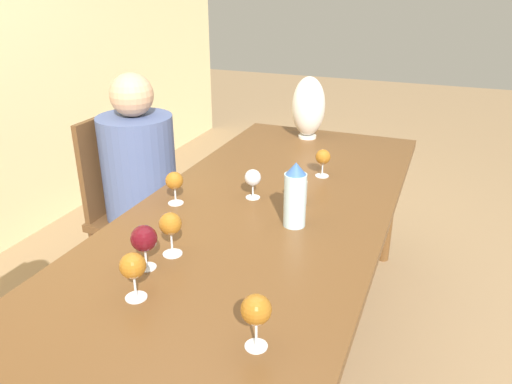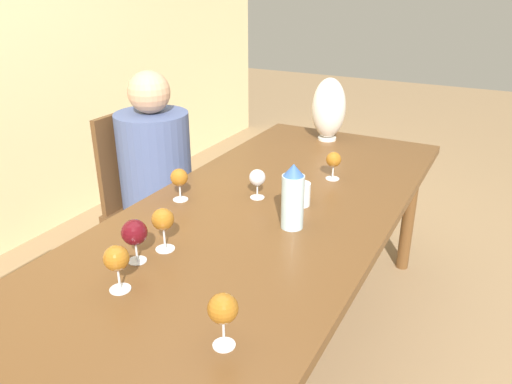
{
  "view_description": "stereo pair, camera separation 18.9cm",
  "coord_description": "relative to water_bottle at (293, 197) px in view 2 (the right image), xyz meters",
  "views": [
    {
      "loc": [
        -1.43,
        -0.64,
        1.59
      ],
      "look_at": [
        0.18,
        0.0,
        0.84
      ],
      "focal_mm": 35.0,
      "sensor_mm": 36.0,
      "label": 1
    },
    {
      "loc": [
        -1.35,
        -0.81,
        1.59
      ],
      "look_at": [
        0.18,
        0.0,
        0.84
      ],
      "focal_mm": 35.0,
      "sensor_mm": 36.0,
      "label": 2
    }
  ],
  "objects": [
    {
      "name": "dining_table",
      "position": [
        -0.16,
        0.16,
        -0.18
      ],
      "size": [
        2.81,
        0.98,
        0.74
      ],
      "color": "brown",
      "rests_on": "ground_plane"
    },
    {
      "name": "water_bottle",
      "position": [
        0.0,
        0.0,
        0.0
      ],
      "size": [
        0.08,
        0.08,
        0.25
      ],
      "color": "#ADCCD6",
      "rests_on": "dining_table"
    },
    {
      "name": "water_tumbler",
      "position": [
        0.19,
        0.05,
        -0.07
      ],
      "size": [
        0.07,
        0.07,
        0.1
      ],
      "color": "silver",
      "rests_on": "dining_table"
    },
    {
      "name": "vase",
      "position": [
        1.07,
        0.26,
        0.06
      ],
      "size": [
        0.19,
        0.19,
        0.35
      ],
      "color": "silver",
      "rests_on": "dining_table"
    },
    {
      "name": "wine_glass_1",
      "position": [
        -0.35,
        0.31,
        -0.01
      ],
      "size": [
        0.08,
        0.08,
        0.15
      ],
      "color": "silver",
      "rests_on": "dining_table"
    },
    {
      "name": "wine_glass_2",
      "position": [
        0.01,
        0.51,
        -0.02
      ],
      "size": [
        0.07,
        0.07,
        0.14
      ],
      "color": "silver",
      "rests_on": "dining_table"
    },
    {
      "name": "wine_glass_3",
      "position": [
        -0.67,
        -0.11,
        -0.01
      ],
      "size": [
        0.08,
        0.08,
        0.15
      ],
      "color": "silver",
      "rests_on": "dining_table"
    },
    {
      "name": "wine_glass_4",
      "position": [
        -0.6,
        0.29,
        -0.02
      ],
      "size": [
        0.08,
        0.08,
        0.15
      ],
      "color": "silver",
      "rests_on": "dining_table"
    },
    {
      "name": "wine_glass_5",
      "position": [
        -0.45,
        0.35,
        -0.02
      ],
      "size": [
        0.08,
        0.08,
        0.15
      ],
      "color": "silver",
      "rests_on": "dining_table"
    },
    {
      "name": "wine_glass_6",
      "position": [
        0.17,
        0.24,
        -0.03
      ],
      "size": [
        0.07,
        0.07,
        0.13
      ],
      "color": "silver",
      "rests_on": "dining_table"
    },
    {
      "name": "wine_glass_7",
      "position": [
        0.52,
        0.03,
        -0.03
      ],
      "size": [
        0.07,
        0.07,
        0.13
      ],
      "color": "silver",
      "rests_on": "dining_table"
    },
    {
      "name": "chair_far",
      "position": [
        0.38,
        1.01,
        -0.36
      ],
      "size": [
        0.44,
        0.44,
        0.95
      ],
      "color": "brown",
      "rests_on": "ground_plane"
    },
    {
      "name": "person_far",
      "position": [
        0.38,
        0.92,
        -0.24
      ],
      "size": [
        0.37,
        0.37,
        1.18
      ],
      "color": "#2D2D38",
      "rests_on": "ground_plane"
    }
  ]
}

